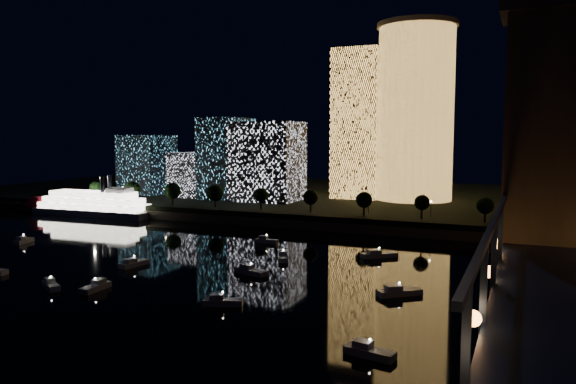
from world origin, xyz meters
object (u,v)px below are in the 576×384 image
at_px(tower_cylindrical, 416,112).
at_px(tower_rectangular, 359,124).
at_px(truss_bridge, 541,232).
at_px(riverboat, 88,205).

bearing_deg(tower_cylindrical, tower_rectangular, -179.01).
distance_m(tower_rectangular, truss_bridge, 159.65).
xyz_separation_m(tower_cylindrical, riverboat, (-120.99, -66.59, -38.38)).
distance_m(tower_cylindrical, truss_bridge, 151.02).
height_order(tower_rectangular, truss_bridge, tower_rectangular).
height_order(tower_cylindrical, truss_bridge, tower_cylindrical).
height_order(tower_cylindrical, riverboat, tower_cylindrical).
bearing_deg(tower_cylindrical, riverboat, -151.17).
xyz_separation_m(truss_bridge, riverboat, (-169.46, 73.95, -11.83)).
distance_m(truss_bridge, riverboat, 185.27).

